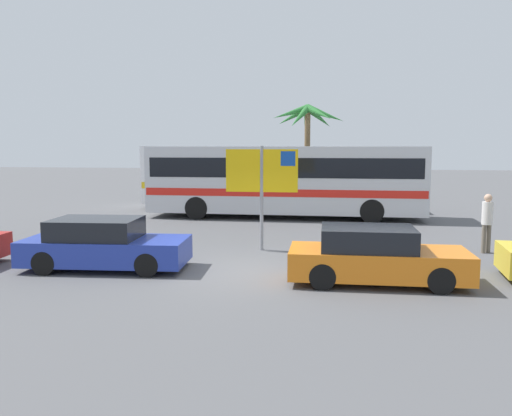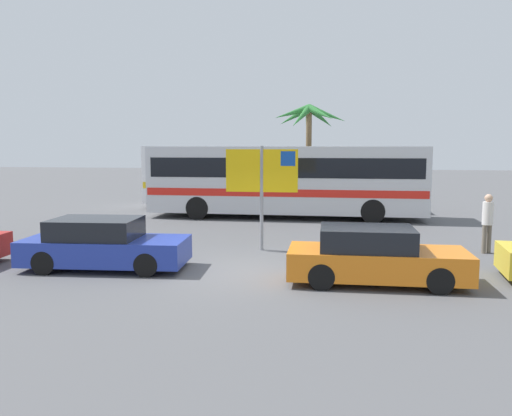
{
  "view_description": "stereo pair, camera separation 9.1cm",
  "coord_description": "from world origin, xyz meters",
  "views": [
    {
      "loc": [
        2.48,
        -13.15,
        3.21
      ],
      "look_at": [
        0.08,
        2.81,
        1.3
      ],
      "focal_mm": 37.13,
      "sensor_mm": 36.0,
      "label": 1
    },
    {
      "loc": [
        2.57,
        -13.14,
        3.21
      ],
      "look_at": [
        0.08,
        2.81,
        1.3
      ],
      "focal_mm": 37.13,
      "sensor_mm": 36.0,
      "label": 2
    }
  ],
  "objects": [
    {
      "name": "car_orange",
      "position": [
        3.43,
        -0.75,
        0.63
      ],
      "size": [
        4.13,
        1.74,
        1.32
      ],
      "rotation": [
        0.0,
        0.0,
        0.01
      ],
      "color": "orange",
      "rests_on": "ground"
    },
    {
      "name": "bus_rear_coach",
      "position": [
        -1.24,
        13.69,
        1.78
      ],
      "size": [
        12.07,
        2.66,
        3.17
      ],
      "color": "white",
      "rests_on": "ground"
    },
    {
      "name": "ground",
      "position": [
        0.0,
        0.0,
        0.0
      ],
      "size": [
        120.0,
        120.0,
        0.0
      ],
      "primitive_type": "plane",
      "color": "#565659"
    },
    {
      "name": "car_blue",
      "position": [
        -3.48,
        -0.31,
        0.64
      ],
      "size": [
        4.33,
        2.02,
        1.32
      ],
      "rotation": [
        0.0,
        0.0,
        0.07
      ],
      "color": "#23389E",
      "rests_on": "ground"
    },
    {
      "name": "pedestrian_crossing_lot",
      "position": [
        6.98,
        3.34,
        1.05
      ],
      "size": [
        0.32,
        0.32,
        1.78
      ],
      "rotation": [
        0.0,
        0.0,
        2.05
      ],
      "color": "#706656",
      "rests_on": "ground"
    },
    {
      "name": "bus_front_coach",
      "position": [
        0.26,
        10.3,
        1.78
      ],
      "size": [
        12.07,
        2.66,
        3.17
      ],
      "color": "silver",
      "rests_on": "ground"
    },
    {
      "name": "ferry_sign",
      "position": [
        0.31,
        2.78,
        2.33
      ],
      "size": [
        2.2,
        0.11,
        3.2
      ],
      "rotation": [
        0.0,
        0.0,
        0.02
      ],
      "color": "gray",
      "rests_on": "ground"
    },
    {
      "name": "palm_tree_seaside",
      "position": [
        0.87,
        17.1,
        4.53
      ],
      "size": [
        4.1,
        3.94,
        5.52
      ],
      "color": "brown",
      "rests_on": "ground"
    }
  ]
}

